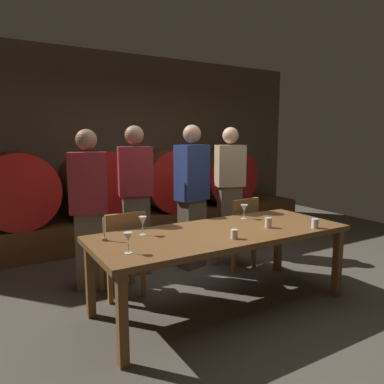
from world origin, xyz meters
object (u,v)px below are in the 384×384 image
object	(u,v)px
wine_barrel_center_right	(166,179)
guest_center_left	(136,199)
dining_table	(222,237)
wine_glass_center	(143,221)
cup_right	(315,223)
chair_right	(239,229)
wine_glass_left	(128,238)
guest_far_left	(89,209)
candle_center	(104,234)
wine_barrel_far_right	(219,176)
guest_far_right	(230,189)
guest_center_right	(192,196)
wine_barrel_far_left	(17,189)
wine_barrel_center_left	(97,184)
cup_center	(268,223)
wine_glass_right	(244,208)
cup_left	(234,234)
chair_left	(123,250)

from	to	relation	value
wine_barrel_center_right	guest_center_left	size ratio (longest dim) A/B	0.57
dining_table	wine_barrel_center_right	bearing A→B (deg)	74.75
wine_glass_center	cup_right	bearing A→B (deg)	-21.78
chair_right	wine_glass_left	distance (m)	2.01
guest_far_left	wine_glass_left	xyz separation A→B (m)	(-0.04, -1.24, -0.01)
guest_far_left	candle_center	size ratio (longest dim) A/B	7.84
guest_far_left	candle_center	bearing A→B (deg)	100.82
wine_barrel_far_right	chair_right	distance (m)	2.16
wine_barrel_center_right	guest_far_right	xyz separation A→B (m)	(0.35, -1.28, -0.02)
chair_right	guest_center_right	size ratio (longest dim) A/B	0.50
wine_barrel_far_right	candle_center	world-z (taller)	wine_barrel_far_right
wine_barrel_far_left	candle_center	distance (m)	2.41
guest_center_left	wine_glass_left	bearing A→B (deg)	80.71
wine_barrel_far_right	guest_far_right	xyz separation A→B (m)	(-0.71, -1.28, -0.02)
wine_barrel_far_right	wine_barrel_center_left	bearing A→B (deg)	180.00
chair_right	guest_center_right	bearing A→B (deg)	-41.42
dining_table	guest_far_left	bearing A→B (deg)	132.14
chair_right	guest_center_left	world-z (taller)	guest_center_left
cup_center	wine_glass_left	bearing A→B (deg)	-177.78
wine_glass_right	cup_left	bearing A→B (deg)	-134.59
guest_center_right	wine_barrel_center_right	bearing A→B (deg)	-118.50
wine_barrel_center_left	guest_far_left	xyz separation A→B (m)	(-0.53, -1.54, -0.05)
wine_glass_left	wine_glass_center	xyz separation A→B (m)	(0.30, 0.42, 0.01)
wine_barrel_center_left	dining_table	xyz separation A→B (m)	(0.42, -2.59, -0.24)
wine_barrel_center_left	cup_left	xyz separation A→B (m)	(0.36, -2.87, -0.14)
wine_barrel_center_left	wine_glass_center	xyz separation A→B (m)	(-0.27, -2.36, -0.05)
chair_left	guest_far_left	size ratio (longest dim) A/B	0.52
wine_glass_left	wine_barrel_center_left	bearing A→B (deg)	78.53
wine_barrel_center_left	wine_glass_left	distance (m)	2.84
guest_center_left	cup_center	world-z (taller)	guest_center_left
guest_center_right	wine_glass_left	size ratio (longest dim) A/B	10.88
wine_glass_center	cup_center	xyz separation A→B (m)	(1.14, -0.37, -0.08)
wine_barrel_far_left	guest_center_right	world-z (taller)	guest_center_right
guest_far_left	wine_glass_right	size ratio (longest dim) A/B	11.17
wine_barrel_far_left	cup_left	world-z (taller)	wine_barrel_far_left
wine_barrel_center_right	cup_left	size ratio (longest dim) A/B	12.32
wine_glass_left	cup_center	bearing A→B (deg)	2.22
wine_glass_center	dining_table	bearing A→B (deg)	-18.54
wine_barrel_center_left	guest_far_left	bearing A→B (deg)	-108.79
chair_left	cup_left	world-z (taller)	chair_left
wine_barrel_far_right	guest_center_left	size ratio (longest dim) A/B	0.57
chair_right	wine_glass_center	distance (m)	1.59
wine_barrel_far_left	wine_glass_left	xyz separation A→B (m)	(0.51, -2.78, -0.06)
guest_far_left	wine_glass_right	xyz separation A→B (m)	(1.44, -0.76, -0.01)
wine_glass_right	cup_left	distance (m)	0.80
wine_barrel_far_left	guest_far_left	world-z (taller)	guest_far_left
candle_center	cup_right	size ratio (longest dim) A/B	2.39
cup_left	chair_left	bearing A→B (deg)	124.60
chair_left	guest_center_left	world-z (taller)	guest_center_left
wine_barrel_center_right	wine_glass_center	distance (m)	2.74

